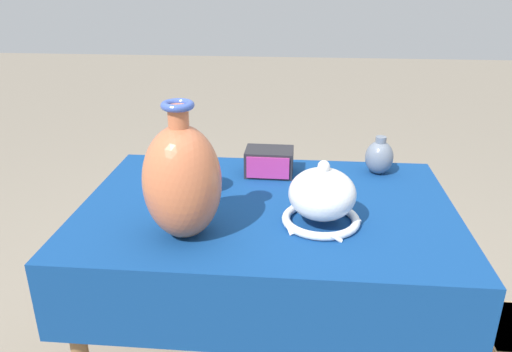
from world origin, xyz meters
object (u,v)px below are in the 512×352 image
(mosaic_tile_box, at_px, (269,162))
(cup_wide_celadon, at_px, (199,178))
(jar_round_slate, at_px, (379,157))
(vase_tall_bulbous, at_px, (182,181))
(vase_dome_bell, at_px, (322,199))

(mosaic_tile_box, relative_size, cup_wide_celadon, 1.30)
(jar_round_slate, bearing_deg, cup_wide_celadon, -161.13)
(vase_tall_bulbous, relative_size, cup_wide_celadon, 2.88)
(cup_wide_celadon, distance_m, jar_round_slate, 0.59)
(vase_dome_bell, relative_size, cup_wide_celadon, 1.84)
(vase_dome_bell, height_order, jar_round_slate, vase_dome_bell)
(mosaic_tile_box, distance_m, jar_round_slate, 0.36)
(vase_dome_bell, distance_m, cup_wide_celadon, 0.40)
(vase_dome_bell, bearing_deg, mosaic_tile_box, 115.79)
(cup_wide_celadon, bearing_deg, vase_tall_bulbous, -86.33)
(mosaic_tile_box, xyz_separation_m, jar_round_slate, (0.36, 0.04, 0.01))
(vase_dome_bell, relative_size, mosaic_tile_box, 1.41)
(vase_tall_bulbous, bearing_deg, vase_dome_bell, 14.93)
(vase_tall_bulbous, distance_m, vase_dome_bell, 0.36)
(vase_tall_bulbous, distance_m, cup_wide_celadon, 0.29)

